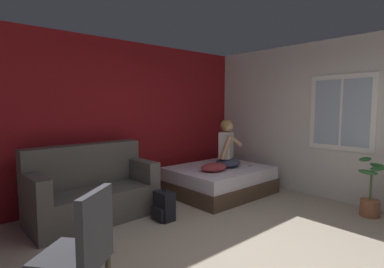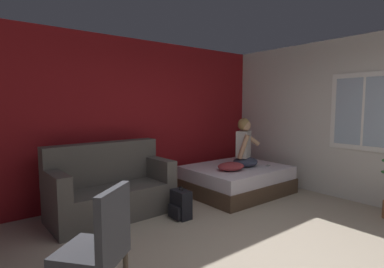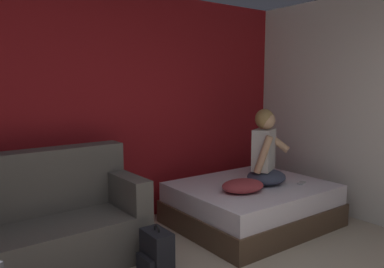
{
  "view_description": "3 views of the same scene",
  "coord_description": "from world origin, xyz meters",
  "px_view_note": "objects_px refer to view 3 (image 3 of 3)",
  "views": [
    {
      "loc": [
        -2.33,
        -1.65,
        1.6
      ],
      "look_at": [
        0.82,
        1.91,
        1.15
      ],
      "focal_mm": 28.0,
      "sensor_mm": 36.0,
      "label": 1
    },
    {
      "loc": [
        -2.33,
        -1.65,
        1.6
      ],
      "look_at": [
        0.49,
        1.94,
        1.15
      ],
      "focal_mm": 28.0,
      "sensor_mm": 36.0,
      "label": 2
    },
    {
      "loc": [
        -1.47,
        -0.97,
        1.65
      ],
      "look_at": [
        0.65,
        1.93,
        1.16
      ],
      "focal_mm": 35.0,
      "sensor_mm": 36.0,
      "label": 3
    }
  ],
  "objects_px": {
    "backpack": "(156,254)",
    "cell_phone": "(302,183)",
    "couch": "(44,225)",
    "throw_pillow": "(243,186)",
    "person_seated": "(265,154)",
    "bed": "(252,204)"
  },
  "relations": [
    {
      "from": "person_seated",
      "to": "backpack",
      "type": "bearing_deg",
      "value": -169.14
    },
    {
      "from": "couch",
      "to": "person_seated",
      "type": "xyz_separation_m",
      "value": [
        2.4,
        -0.4,
        0.44
      ]
    },
    {
      "from": "person_seated",
      "to": "backpack",
      "type": "height_order",
      "value": "person_seated"
    },
    {
      "from": "cell_phone",
      "to": "bed",
      "type": "bearing_deg",
      "value": -143.07
    },
    {
      "from": "person_seated",
      "to": "throw_pillow",
      "type": "xyz_separation_m",
      "value": [
        -0.46,
        -0.11,
        -0.29
      ]
    },
    {
      "from": "bed",
      "to": "throw_pillow",
      "type": "distance_m",
      "value": 0.48
    },
    {
      "from": "bed",
      "to": "person_seated",
      "type": "height_order",
      "value": "person_seated"
    },
    {
      "from": "bed",
      "to": "backpack",
      "type": "xyz_separation_m",
      "value": [
        -1.53,
        -0.39,
        -0.04
      ]
    },
    {
      "from": "person_seated",
      "to": "couch",
      "type": "bearing_deg",
      "value": 170.58
    },
    {
      "from": "throw_pillow",
      "to": "cell_phone",
      "type": "height_order",
      "value": "throw_pillow"
    },
    {
      "from": "backpack",
      "to": "throw_pillow",
      "type": "bearing_deg",
      "value": 9.82
    },
    {
      "from": "person_seated",
      "to": "cell_phone",
      "type": "xyz_separation_m",
      "value": [
        0.35,
        -0.26,
        -0.35
      ]
    },
    {
      "from": "backpack",
      "to": "throw_pillow",
      "type": "distance_m",
      "value": 1.28
    },
    {
      "from": "couch",
      "to": "person_seated",
      "type": "height_order",
      "value": "person_seated"
    },
    {
      "from": "couch",
      "to": "backpack",
      "type": "relative_size",
      "value": 3.76
    },
    {
      "from": "throw_pillow",
      "to": "person_seated",
      "type": "bearing_deg",
      "value": 13.58
    },
    {
      "from": "backpack",
      "to": "cell_phone",
      "type": "height_order",
      "value": "cell_phone"
    },
    {
      "from": "backpack",
      "to": "cell_phone",
      "type": "relative_size",
      "value": 3.18
    },
    {
      "from": "bed",
      "to": "throw_pillow",
      "type": "xyz_separation_m",
      "value": [
        -0.32,
        -0.18,
        0.31
      ]
    },
    {
      "from": "bed",
      "to": "couch",
      "type": "xyz_separation_m",
      "value": [
        -2.26,
        0.33,
        0.16
      ]
    },
    {
      "from": "person_seated",
      "to": "backpack",
      "type": "distance_m",
      "value": 1.82
    },
    {
      "from": "couch",
      "to": "throw_pillow",
      "type": "height_order",
      "value": "couch"
    }
  ]
}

